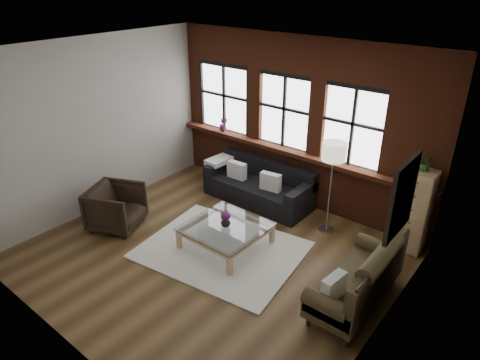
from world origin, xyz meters
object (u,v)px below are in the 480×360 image
Objects in this scene: vintage_settee at (357,275)px; coffee_table at (226,236)px; floor_lamp at (331,184)px; dark_sofa at (258,183)px; drawer_chest at (416,210)px; armchair at (116,207)px; vase at (226,222)px.

vintage_settee is 2.28m from coffee_table.
vintage_settee is 1.91m from floor_lamp.
dark_sofa is 1.21× the size of vintage_settee.
drawer_chest is 1.41m from floor_lamp.
vintage_settee is 1.83m from drawer_chest.
dark_sofa is 2.73m from armchair.
drawer_chest is (2.40, 1.91, 0.23)m from vase.
coffee_table is at bearing -177.68° from vintage_settee.
floor_lamp is (2.99, 2.26, 0.52)m from armchair.
coffee_table is 3.10m from drawer_chest.
dark_sofa is 1.19× the size of floor_lamp.
vase is at bearing -141.48° from drawer_chest.
dark_sofa is 1.77× the size of coffee_table.
vintage_settee is at bearing -28.36° from dark_sofa.
floor_lamp reaches higher than armchair.
vase is (1.93, 0.75, 0.09)m from armchair.
dark_sofa is at bearing 151.64° from vintage_settee.
dark_sofa is at bearing 108.11° from vase.
coffee_table is at bearing -71.89° from dark_sofa.
vintage_settee reaches higher than coffee_table.
vintage_settee is 2.27m from vase.
vase is at bearing -71.89° from dark_sofa.
floor_lamp is (1.06, 1.51, 0.43)m from vase.
armchair is 5.17× the size of vase.
coffee_table is at bearing 0.00° from vase.
floor_lamp reaches higher than vase.
coffee_table is 0.29m from vase.
coffee_table is (1.93, 0.75, -0.20)m from armchair.
armchair is 0.61× the size of drawer_chest.
vintage_settee is 1.46× the size of coffee_table.
armchair reaches higher than coffee_table.
vase is 0.09× the size of floor_lamp.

